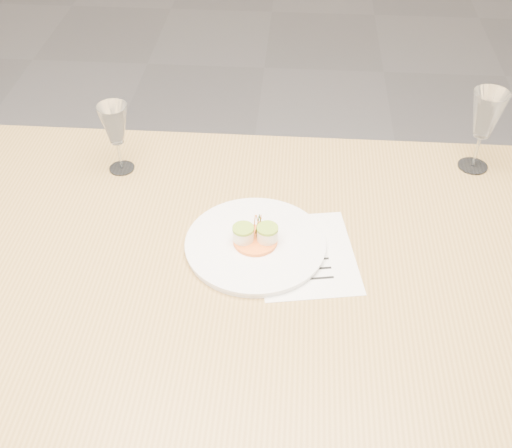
# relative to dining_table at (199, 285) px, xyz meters

# --- Properties ---
(ground) EXTENTS (7.00, 7.00, 0.00)m
(ground) POSITION_rel_dining_table_xyz_m (0.00, 0.00, -0.68)
(ground) COLOR slate
(ground) RESTS_ON ground
(dining_table) EXTENTS (2.40, 1.00, 0.75)m
(dining_table) POSITION_rel_dining_table_xyz_m (0.00, 0.00, 0.00)
(dining_table) COLOR #AD8A4B
(dining_table) RESTS_ON ground
(dinner_plate) EXTENTS (0.31, 0.31, 0.08)m
(dinner_plate) POSITION_rel_dining_table_xyz_m (0.12, 0.06, 0.08)
(dinner_plate) COLOR white
(dinner_plate) RESTS_ON dining_table
(recipe_sheet) EXTENTS (0.25, 0.29, 0.00)m
(recipe_sheet) POSITION_rel_dining_table_xyz_m (0.23, 0.04, 0.07)
(recipe_sheet) COLOR white
(recipe_sheet) RESTS_ON dining_table
(wine_glass_0) EXTENTS (0.07, 0.07, 0.18)m
(wine_glass_0) POSITION_rel_dining_table_xyz_m (-0.24, 0.32, 0.19)
(wine_glass_0) COLOR white
(wine_glass_0) RESTS_ON dining_table
(wine_glass_1) EXTENTS (0.08, 0.08, 0.21)m
(wine_glass_1) POSITION_rel_dining_table_xyz_m (0.64, 0.40, 0.22)
(wine_glass_1) COLOR white
(wine_glass_1) RESTS_ON dining_table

